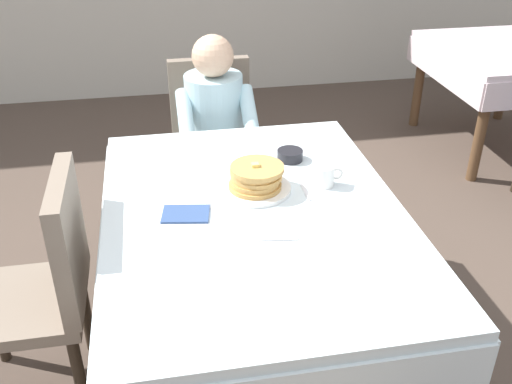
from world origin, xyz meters
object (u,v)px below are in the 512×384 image
diner_person (215,122)px  dining_table_main (254,230)px  breakfast_stack (256,176)px  bowl_butter (290,155)px  plate_breakfast (255,188)px  spoon_near_edge (276,239)px  chair_diner (213,134)px  cup_coffee (325,176)px  chair_left_side (47,279)px  fork_left_of_plate (207,197)px  background_table_far (503,64)px  knife_right_of_plate (304,188)px

diner_person → dining_table_main: bearing=91.2°
breakfast_stack → bowl_butter: breakfast_stack is taller
plate_breakfast → diner_person: bearing=93.4°
dining_table_main → spoon_near_edge: 0.23m
diner_person → spoon_near_edge: (0.06, -1.22, 0.07)m
chair_diner → cup_coffee: bearing=107.6°
chair_diner → spoon_near_edge: bearing=92.4°
plate_breakfast → chair_diner: bearing=92.9°
bowl_butter → chair_diner: bearing=107.2°
bowl_butter → chair_left_side: bearing=-159.2°
diner_person → spoon_near_edge: 1.22m
chair_diner → fork_left_of_plate: (-0.14, -1.05, 0.21)m
plate_breakfast → background_table_far: (2.05, 1.64, -0.13)m
spoon_near_edge → background_table_far: (2.04, 1.99, -0.12)m
chair_diner → chair_left_side: 1.39m
cup_coffee → spoon_near_edge: size_ratio=0.75×
breakfast_stack → knife_right_of_plate: size_ratio=1.08×
breakfast_stack → knife_right_of_plate: bearing=-6.0°
breakfast_stack → dining_table_main: bearing=-102.9°
chair_diner → dining_table_main: bearing=91.1°
chair_left_side → knife_right_of_plate: size_ratio=4.65×
fork_left_of_plate → background_table_far: bearing=-50.6°
plate_breakfast → cup_coffee: bearing=-2.5°
diner_person → knife_right_of_plate: size_ratio=5.60×
chair_left_side → plate_breakfast: 0.84m
breakfast_stack → fork_left_of_plate: breakfast_stack is taller
dining_table_main → chair_diner: bearing=91.1°
cup_coffee → knife_right_of_plate: size_ratio=0.56×
diner_person → breakfast_stack: (0.05, -0.87, 0.13)m
dining_table_main → diner_person: diner_person is taller
diner_person → background_table_far: (2.10, 0.77, -0.05)m
diner_person → cup_coffee: (0.33, -0.88, 0.11)m
diner_person → bowl_butter: 0.69m
spoon_near_edge → chair_left_side: bearing=173.8°
cup_coffee → bowl_butter: cup_coffee is taller
diner_person → plate_breakfast: diner_person is taller
chair_left_side → plate_breakfast: size_ratio=3.32×
plate_breakfast → bowl_butter: bowl_butter is taller
chair_left_side → bowl_butter: (0.99, 0.38, 0.23)m
plate_breakfast → spoon_near_edge: 0.35m
plate_breakfast → fork_left_of_plate: 0.19m
breakfast_stack → spoon_near_edge: size_ratio=1.44×
chair_left_side → spoon_near_edge: size_ratio=6.20×
fork_left_of_plate → background_table_far: fork_left_of_plate is taller
breakfast_stack → background_table_far: breakfast_stack is taller
breakfast_stack → spoon_near_edge: bearing=-89.3°
chair_left_side → chair_diner: bearing=-32.6°
bowl_butter → dining_table_main: bearing=-120.8°
dining_table_main → knife_right_of_plate: (0.22, 0.12, 0.09)m
dining_table_main → diner_person: bearing=91.2°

